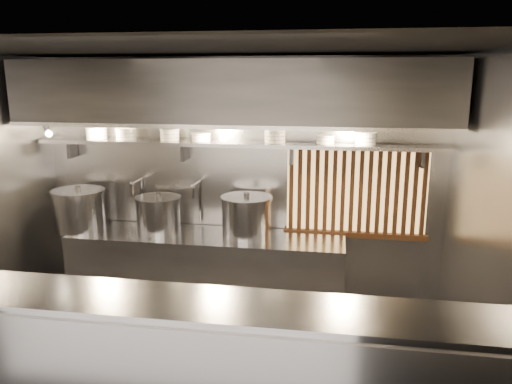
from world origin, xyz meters
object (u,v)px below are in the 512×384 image
(pendant_bulb, at_px, (224,137))
(stock_pot_mid, at_px, (159,214))
(stock_pot_right, at_px, (247,216))
(heat_lamp, at_px, (47,128))
(stock_pot_left, at_px, (79,210))

(pendant_bulb, height_order, stock_pot_mid, pendant_bulb)
(stock_pot_mid, relative_size, stock_pot_right, 0.80)
(heat_lamp, distance_m, stock_pot_right, 2.27)
(heat_lamp, bearing_deg, stock_pot_left, 59.03)
(stock_pot_left, bearing_deg, pendant_bulb, 3.58)
(stock_pot_mid, bearing_deg, pendant_bulb, 1.56)
(heat_lamp, height_order, stock_pot_mid, heat_lamp)
(stock_pot_left, relative_size, stock_pot_right, 0.82)
(stock_pot_left, height_order, stock_pot_mid, stock_pot_left)
(heat_lamp, height_order, stock_pot_right, heat_lamp)
(stock_pot_mid, distance_m, stock_pot_right, 0.99)
(heat_lamp, xyz_separation_m, stock_pot_right, (2.04, 0.33, -0.95))
(pendant_bulb, xyz_separation_m, stock_pot_right, (0.24, -0.02, -0.84))
(pendant_bulb, relative_size, stock_pot_mid, 0.32)
(pendant_bulb, relative_size, stock_pot_right, 0.26)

